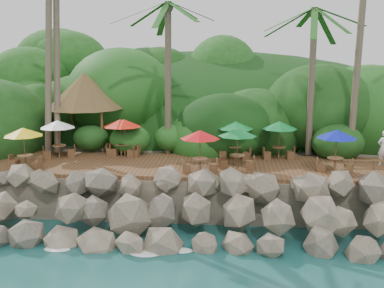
{
  "coord_description": "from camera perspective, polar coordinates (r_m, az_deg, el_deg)",
  "views": [
    {
      "loc": [
        1.96,
        -17.15,
        8.15
      ],
      "look_at": [
        0.0,
        6.0,
        3.4
      ],
      "focal_mm": 42.58,
      "sensor_mm": 36.0,
      "label": 1
    }
  ],
  "objects": [
    {
      "name": "ground",
      "position": [
        19.09,
        -1.57,
        -13.72
      ],
      "size": [
        140.0,
        140.0,
        0.0
      ],
      "primitive_type": "plane",
      "color": "#19514F",
      "rests_on": "ground"
    },
    {
      "name": "land_base",
      "position": [
        33.96,
        1.43,
        -0.52
      ],
      "size": [
        32.0,
        25.2,
        2.1
      ],
      "primitive_type": "cube",
      "color": "gray",
      "rests_on": "ground"
    },
    {
      "name": "jungle_hill",
      "position": [
        41.51,
        2.04,
        0.22
      ],
      "size": [
        44.8,
        28.0,
        15.4
      ],
      "primitive_type": "ellipsoid",
      "color": "#143811",
      "rests_on": "ground"
    },
    {
      "name": "seawall",
      "position": [
        20.49,
        -0.96,
        -8.43
      ],
      "size": [
        29.0,
        4.0,
        2.3
      ],
      "primitive_type": null,
      "color": "gray",
      "rests_on": "ground"
    },
    {
      "name": "terrace",
      "position": [
        23.99,
        -0.0,
        -2.81
      ],
      "size": [
        26.0,
        5.0,
        0.2
      ],
      "primitive_type": "cube",
      "color": "brown",
      "rests_on": "land_base"
    },
    {
      "name": "jungle_foliage",
      "position": [
        33.23,
        1.31,
        -2.65
      ],
      "size": [
        44.0,
        16.0,
        12.0
      ],
      "primitive_type": null,
      "color": "#143811",
      "rests_on": "ground"
    },
    {
      "name": "foam_line",
      "position": [
        19.35,
        -1.47,
        -13.26
      ],
      "size": [
        25.2,
        0.8,
        0.06
      ],
      "color": "white",
      "rests_on": "ground"
    },
    {
      "name": "palapa",
      "position": [
        28.76,
        -13.3,
        6.54
      ],
      "size": [
        4.78,
        4.78,
        4.6
      ],
      "color": "brown",
      "rests_on": "ground"
    },
    {
      "name": "dining_clusters",
      "position": [
        23.7,
        -1.53,
        1.6
      ],
      "size": [
        25.55,
        5.15,
        2.11
      ],
      "color": "brown",
      "rests_on": "terrace"
    },
    {
      "name": "waiter",
      "position": [
        25.7,
        22.87,
        -0.42
      ],
      "size": [
        0.77,
        0.63,
        1.84
      ],
      "primitive_type": "imported",
      "rotation": [
        0.0,
        0.0,
        3.45
      ],
      "color": "white",
      "rests_on": "terrace"
    }
  ]
}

